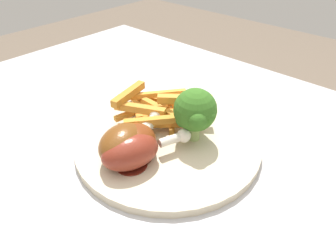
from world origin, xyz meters
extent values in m
cube|color=#B7B7BC|center=(0.00, 0.00, 0.72)|extent=(0.98, 0.77, 0.03)
cylinder|color=gray|center=(-0.43, 0.32, 0.35)|extent=(0.06, 0.06, 0.71)
cylinder|color=beige|center=(-0.01, 0.05, 0.74)|extent=(0.27, 0.27, 0.01)
cylinder|color=#80AF60|center=(0.01, 0.08, 0.76)|extent=(0.01, 0.01, 0.02)
sphere|color=#2D7C2B|center=(0.01, 0.08, 0.79)|extent=(0.05, 0.05, 0.05)
sphere|color=#2D7C2B|center=(0.01, 0.06, 0.78)|extent=(0.02, 0.02, 0.02)
sphere|color=#2D7C2B|center=(0.02, 0.08, 0.79)|extent=(0.02, 0.02, 0.02)
sphere|color=#2D7C2B|center=(0.01, 0.09, 0.79)|extent=(0.02, 0.02, 0.02)
cylinder|color=#8EA95E|center=(0.02, 0.07, 0.76)|extent=(0.02, 0.02, 0.03)
sphere|color=#33671F|center=(0.02, 0.07, 0.80)|extent=(0.06, 0.06, 0.06)
sphere|color=#33671F|center=(0.03, 0.06, 0.80)|extent=(0.03, 0.03, 0.03)
sphere|color=#33671F|center=(0.01, 0.09, 0.80)|extent=(0.02, 0.02, 0.02)
sphere|color=#33671F|center=(0.04, 0.07, 0.80)|extent=(0.02, 0.02, 0.02)
cube|color=orange|center=(-0.06, 0.08, 0.75)|extent=(0.03, 0.07, 0.01)
cube|color=orange|center=(-0.07, 0.06, 0.76)|extent=(0.06, 0.07, 0.01)
cube|color=#C7802C|center=(-0.09, 0.07, 0.76)|extent=(0.09, 0.03, 0.01)
cube|color=#C8812C|center=(-0.10, 0.05, 0.79)|extent=(0.03, 0.07, 0.01)
cube|color=orange|center=(-0.10, 0.08, 0.75)|extent=(0.08, 0.06, 0.01)
cube|color=orange|center=(-0.08, 0.07, 0.76)|extent=(0.03, 0.11, 0.01)
cube|color=orange|center=(-0.08, 0.09, 0.78)|extent=(0.07, 0.09, 0.01)
cube|color=orange|center=(-0.05, 0.11, 0.76)|extent=(0.09, 0.03, 0.01)
cube|color=orange|center=(-0.02, 0.07, 0.76)|extent=(0.06, 0.06, 0.01)
cube|color=#C07C2A|center=(-0.03, 0.08, 0.75)|extent=(0.06, 0.06, 0.01)
cube|color=orange|center=(-0.06, 0.05, 0.78)|extent=(0.08, 0.04, 0.01)
cube|color=#B97829|center=(-0.09, 0.10, 0.76)|extent=(0.06, 0.03, 0.01)
cube|color=orange|center=(-0.03, 0.07, 0.77)|extent=(0.10, 0.01, 0.01)
cube|color=orange|center=(-0.05, 0.08, 0.75)|extent=(0.06, 0.07, 0.01)
cube|color=orange|center=(-0.03, 0.04, 0.77)|extent=(0.05, 0.06, 0.01)
cube|color=orange|center=(-0.02, 0.10, 0.79)|extent=(0.07, 0.06, 0.01)
cylinder|color=#4B230C|center=(-0.02, -0.02, 0.75)|extent=(0.05, 0.05, 0.00)
ellipsoid|color=brown|center=(-0.02, -0.02, 0.77)|extent=(0.07, 0.08, 0.05)
cylinder|color=beige|center=(-0.04, 0.04, 0.77)|extent=(0.02, 0.04, 0.01)
sphere|color=silver|center=(-0.04, 0.06, 0.77)|extent=(0.02, 0.02, 0.02)
cylinder|color=#521E0C|center=(-0.02, -0.01, 0.75)|extent=(0.05, 0.05, 0.00)
ellipsoid|color=maroon|center=(-0.02, -0.01, 0.77)|extent=(0.08, 0.08, 0.04)
cylinder|color=beige|center=(-0.04, 0.05, 0.77)|extent=(0.02, 0.04, 0.01)
sphere|color=silver|center=(-0.04, 0.07, 0.77)|extent=(0.02, 0.02, 0.02)
cylinder|color=#581A11|center=(-0.01, -0.02, 0.75)|extent=(0.04, 0.04, 0.00)
ellipsoid|color=maroon|center=(-0.01, -0.02, 0.77)|extent=(0.07, 0.09, 0.04)
cylinder|color=beige|center=(0.01, 0.03, 0.77)|extent=(0.02, 0.04, 0.01)
sphere|color=silver|center=(0.02, 0.05, 0.77)|extent=(0.02, 0.02, 0.02)
camera|label=1|loc=(0.22, -0.20, 1.02)|focal=32.05mm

